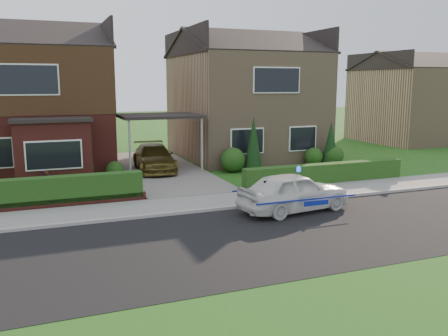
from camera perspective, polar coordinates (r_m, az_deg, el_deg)
name	(u,v)px	position (r m, az deg, el deg)	size (l,w,h in m)	color
ground	(254,238)	(13.40, 3.67, -8.41)	(120.00, 120.00, 0.00)	#204B14
road	(254,238)	(13.40, 3.67, -8.41)	(60.00, 6.00, 0.02)	black
kerb	(216,209)	(16.08, -0.92, -4.98)	(60.00, 0.16, 0.12)	#9E9993
sidewalk	(206,202)	(17.03, -2.15, -4.14)	(60.00, 2.00, 0.10)	slate
grass_verge	(370,320)	(9.46, 17.12, -17.13)	(60.00, 4.00, 0.01)	#204B14
driveway	(160,170)	(23.52, -7.67, -0.19)	(3.80, 12.00, 0.12)	#666059
house_left	(29,92)	(25.41, -22.41, 8.42)	(7.50, 9.53, 7.25)	maroon
house_right	(244,93)	(27.85, 2.46, 8.96)	(7.50, 8.06, 7.25)	#987B5D
carport_link	(159,117)	(23.15, -7.80, 6.12)	(3.80, 3.00, 2.77)	black
dwarf_wall	(32,206)	(17.30, -22.06, -4.24)	(7.70, 0.25, 0.36)	maroon
hedge_left	(33,210)	(17.49, -22.02, -4.69)	(7.50, 0.55, 0.90)	#1A3511
hedge_right	(325,184)	(20.67, 12.06, -1.94)	(7.50, 0.55, 0.80)	#1A3511
shrub_left_mid	(78,169)	(21.16, -17.18, -0.07)	(1.32, 1.32, 1.32)	#1A3511
shrub_left_near	(115,170)	(21.66, -12.99, -0.29)	(0.84, 0.84, 0.84)	#1A3511
shrub_right_near	(233,160)	(22.89, 1.06, 0.99)	(1.20, 1.20, 1.20)	#1A3511
shrub_right_mid	(314,157)	(25.08, 10.74, 1.35)	(0.96, 0.96, 0.96)	#1A3511
shrub_right_far	(333,155)	(25.37, 13.02, 1.50)	(1.08, 1.08, 1.08)	#1A3511
conifer_a	(253,145)	(23.00, 3.56, 2.78)	(0.90, 0.90, 2.60)	black
conifer_b	(331,145)	(25.18, 12.70, 2.73)	(0.90, 0.90, 2.20)	black
neighbour_right	(411,106)	(37.46, 21.60, 6.96)	(6.50, 7.00, 5.20)	#987B5D
police_car	(294,192)	(16.04, 8.39, -2.90)	(3.58, 4.07, 1.49)	silver
driveway_car	(154,158)	(22.97, -8.42, 1.25)	(1.73, 4.25, 1.23)	brown
potted_plant_a	(72,177)	(20.90, -17.77, -1.03)	(0.39, 0.27, 0.75)	gray
potted_plant_b	(54,195)	(17.94, -19.82, -3.04)	(0.38, 0.31, 0.69)	gray
potted_plant_c	(47,181)	(20.32, -20.55, -1.42)	(0.45, 0.45, 0.81)	gray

